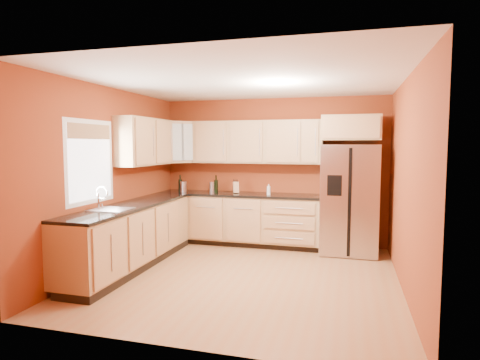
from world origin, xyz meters
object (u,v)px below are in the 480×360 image
object	(u,v)px
refrigerator	(349,199)
knife_block	(236,187)
soap_dispenser	(269,189)
canister_left	(184,187)
wine_bottle_a	(180,183)

from	to	relation	value
refrigerator	knife_block	bearing A→B (deg)	177.47
refrigerator	soap_dispenser	xyz separation A→B (m)	(-1.34, 0.02, 0.12)
refrigerator	canister_left	size ratio (longest dim) A/B	9.13
wine_bottle_a	refrigerator	bearing A→B (deg)	-1.86
wine_bottle_a	soap_dispenser	size ratio (longest dim) A/B	1.65
canister_left	soap_dispenser	size ratio (longest dim) A/B	1.07
refrigerator	knife_block	size ratio (longest dim) A/B	8.94
knife_block	soap_dispenser	xyz separation A→B (m)	(0.61, -0.07, -0.01)
knife_block	soap_dispenser	size ratio (longest dim) A/B	1.09
canister_left	knife_block	distance (m)	0.97
wine_bottle_a	soap_dispenser	xyz separation A→B (m)	(1.68, -0.08, -0.06)
wine_bottle_a	knife_block	distance (m)	1.08
knife_block	canister_left	bearing A→B (deg)	163.44
knife_block	wine_bottle_a	bearing A→B (deg)	157.42
soap_dispenser	wine_bottle_a	bearing A→B (deg)	177.18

